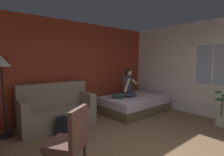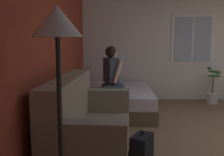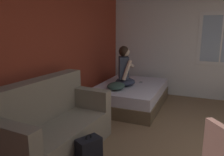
# 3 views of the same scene
# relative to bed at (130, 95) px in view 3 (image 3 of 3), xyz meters

# --- Properties ---
(wall_back_accent) EXTENTS (11.10, 0.16, 2.70)m
(wall_back_accent) POSITION_rel_bed_xyz_m (-1.87, 0.92, 1.11)
(wall_back_accent) COLOR #993823
(wall_back_accent) RESTS_ON ground
(bed) EXTENTS (1.97, 1.41, 0.48)m
(bed) POSITION_rel_bed_xyz_m (0.00, 0.00, 0.00)
(bed) COLOR brown
(bed) RESTS_ON ground
(couch) EXTENTS (1.75, 0.92, 1.04)m
(couch) POSITION_rel_bed_xyz_m (-2.33, 0.36, 0.16)
(couch) COLOR gray
(couch) RESTS_ON ground
(person_seated) EXTENTS (0.66, 0.62, 0.88)m
(person_seated) POSITION_rel_bed_xyz_m (-0.11, 0.11, 0.60)
(person_seated) COLOR #383D51
(person_seated) RESTS_ON bed
(backpack) EXTENTS (0.35, 0.33, 0.46)m
(backpack) POSITION_rel_bed_xyz_m (-2.44, -0.26, -0.04)
(backpack) COLOR black
(backpack) RESTS_ON ground
(throw_pillow) EXTENTS (0.51, 0.40, 0.14)m
(throw_pillow) POSITION_rel_bed_xyz_m (-0.49, 0.16, 0.31)
(throw_pillow) COLOR #385147
(throw_pillow) RESTS_ON bed
(cell_phone) EXTENTS (0.15, 0.10, 0.01)m
(cell_phone) POSITION_rel_bed_xyz_m (0.28, -0.16, 0.25)
(cell_phone) COLOR #B7B7BC
(cell_phone) RESTS_ON bed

